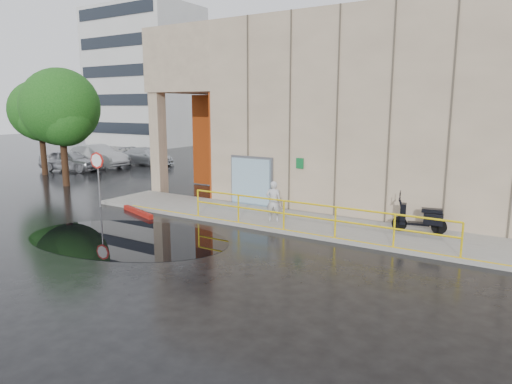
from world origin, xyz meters
TOP-DOWN VIEW (x-y plane):
  - ground at (0.00, 0.00)m, footprint 120.00×120.00m
  - sidewalk at (4.00, 4.50)m, footprint 20.00×3.00m
  - building at (5.10, 10.98)m, footprint 20.00×10.17m
  - guardrail at (4.25, 3.15)m, footprint 9.56×0.06m
  - distant_building at (-28.00, 27.98)m, footprint 12.00×8.08m
  - person at (2.45, 3.91)m, footprint 0.65×0.56m
  - scooter at (7.42, 5.16)m, footprint 1.80×0.90m
  - stop_sign at (-5.50, 2.54)m, footprint 0.73×0.13m
  - red_curb at (-3.14, 2.50)m, footprint 2.33×0.95m
  - puddle at (-0.86, -0.19)m, footprint 7.97×5.83m
  - car_a at (-16.47, 9.12)m, footprint 4.50×2.66m
  - car_b at (-16.47, 11.38)m, footprint 4.89×1.71m
  - car_c at (-14.44, 14.33)m, footprint 4.44×1.90m
  - tree_near at (-11.36, 5.16)m, footprint 4.15×4.15m
  - tree_far at (-16.18, 7.02)m, footprint 3.78×3.74m

SIDE VIEW (x-z plane):
  - ground at x=0.00m, z-range 0.00..0.00m
  - puddle at x=-0.86m, z-range 0.00..0.01m
  - sidewalk at x=4.00m, z-range 0.00..0.15m
  - red_curb at x=-3.14m, z-range 0.00..0.18m
  - car_c at x=-14.44m, z-range 0.00..1.27m
  - guardrail at x=4.25m, z-range 0.16..1.19m
  - car_a at x=-16.47m, z-range 0.00..1.44m
  - car_b at x=-16.47m, z-range 0.00..1.61m
  - person at x=2.45m, z-range 0.15..1.66m
  - scooter at x=7.42m, z-range 0.25..1.62m
  - stop_sign at x=-5.50m, z-range 0.57..2.99m
  - tree_far at x=-16.18m, z-range 0.95..6.90m
  - tree_near at x=-11.36m, z-range 0.94..7.32m
  - building at x=5.10m, z-range 0.21..8.21m
  - distant_building at x=-28.00m, z-range 0.00..15.00m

